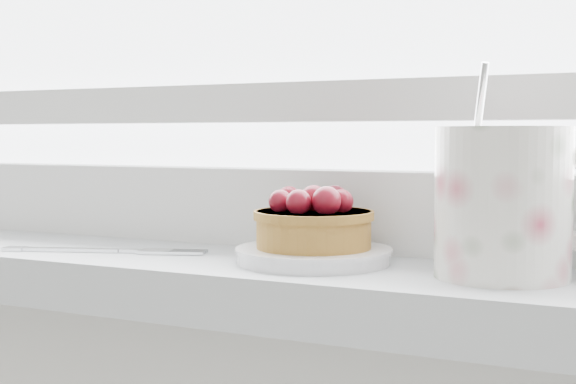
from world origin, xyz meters
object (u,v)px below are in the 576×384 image
Objects in this scene: raspberry_tart at (314,222)px; fork at (102,250)px; saucer at (314,255)px; floral_mug at (508,199)px.

raspberry_tart is 0.54× the size of fork.
raspberry_tart is at bearing -41.01° from saucer.
fork is at bearing -172.01° from raspberry_tart.
floral_mug reaches higher than raspberry_tart.
raspberry_tart reaches higher than saucer.
floral_mug is at bearing -0.12° from saucer.
saucer is at bearing 8.01° from fork.
floral_mug is (0.15, -0.00, 0.02)m from raspberry_tart.
raspberry_tart reaches higher than fork.
raspberry_tart is 0.62× the size of floral_mug.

